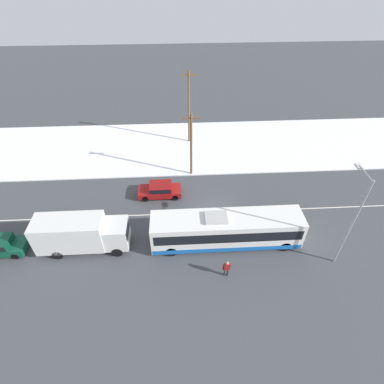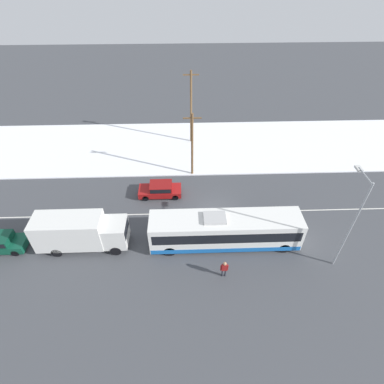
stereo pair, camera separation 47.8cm
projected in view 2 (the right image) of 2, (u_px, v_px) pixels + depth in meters
name	position (u px, v px, depth m)	size (l,w,h in m)	color
ground_plane	(215.00, 213.00, 28.66)	(120.00, 120.00, 0.00)	#424449
snow_lot	(206.00, 146.00, 37.70)	(80.00, 12.11, 0.12)	white
lane_marking_center	(215.00, 213.00, 28.66)	(60.00, 0.12, 0.00)	silver
city_bus	(225.00, 230.00, 24.85)	(12.47, 2.57, 3.17)	white
box_truck	(79.00, 231.00, 24.46)	(7.41, 2.30, 3.23)	silver
sedan_car	(160.00, 189.00, 30.12)	(4.26, 1.80, 1.42)	maroon
parked_car_near_truck	(0.00, 242.00, 24.86)	(4.15, 1.80, 1.48)	#0F4733
pedestrian_at_stop	(224.00, 268.00, 22.65)	(0.61, 0.27, 1.68)	#23232D
streetlamp	(353.00, 215.00, 21.13)	(0.36, 2.23, 8.36)	#9EA3A8
utility_pole_roadside	(192.00, 144.00, 30.84)	(1.80, 0.24, 7.27)	brown
utility_pole_snowlot	(191.00, 107.00, 35.56)	(1.80, 0.24, 9.01)	brown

